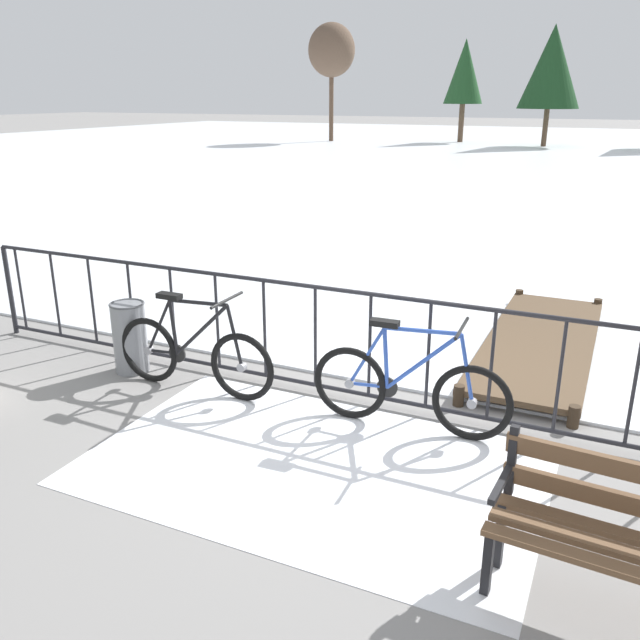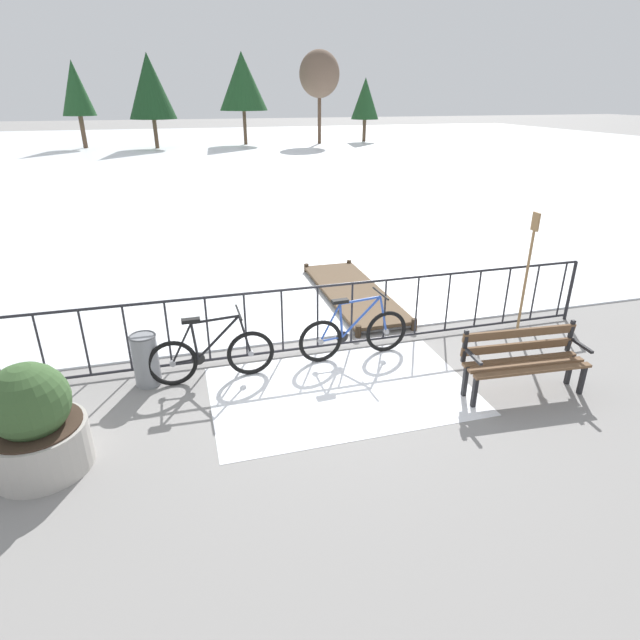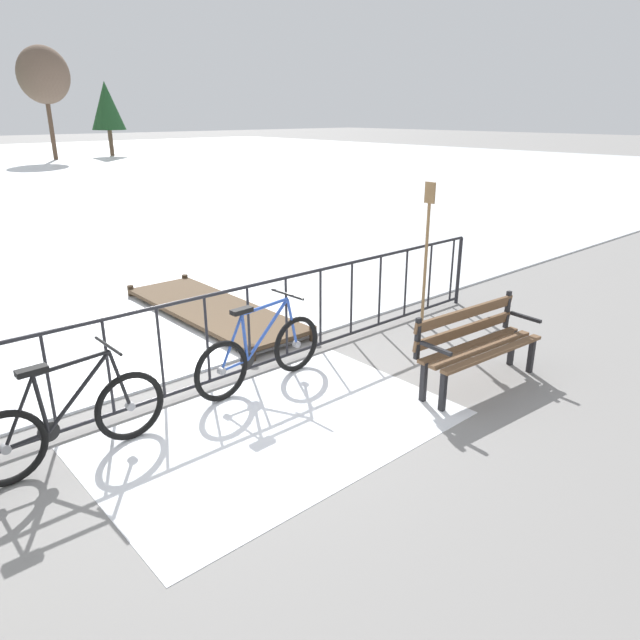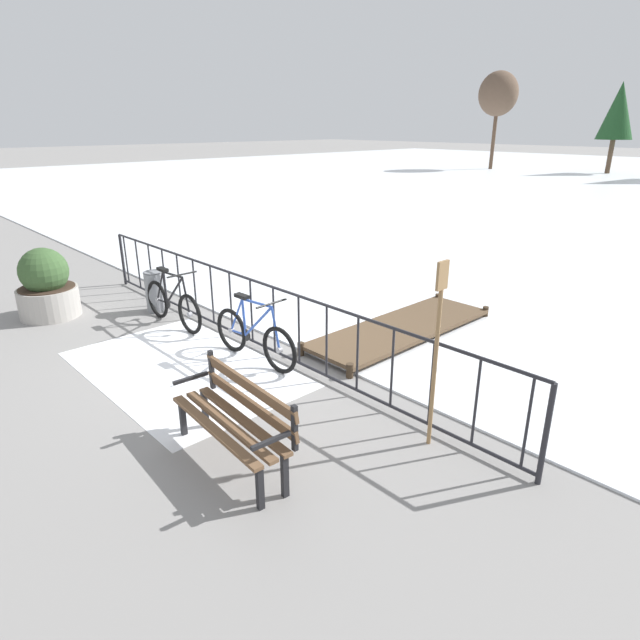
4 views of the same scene
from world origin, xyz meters
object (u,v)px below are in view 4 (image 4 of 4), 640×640
trash_bin (155,291)px  oar_upright (437,344)px  bicycle_near_railing (173,304)px  park_bench (236,414)px  planter_with_shrub (47,287)px  bicycle_second (254,337)px

trash_bin → oar_upright: bearing=1.1°
bicycle_near_railing → park_bench: bicycle_near_railing is taller
bicycle_near_railing → planter_with_shrub: 2.33m
park_bench → bicycle_second: bearing=139.6°
park_bench → trash_bin: size_ratio=2.23×
bicycle_second → planter_with_shrub: size_ratio=1.41×
bicycle_near_railing → park_bench: 4.11m
bicycle_near_railing → trash_bin: size_ratio=2.34×
oar_upright → bicycle_second: bearing=-177.9°
bicycle_second → planter_with_shrub: planter_with_shrub is taller
bicycle_second → oar_upright: bearing=2.1°
bicycle_second → park_bench: (1.78, -1.52, 0.14)m
bicycle_near_railing → planter_with_shrub: (-1.89, -1.36, 0.17)m
bicycle_second → park_bench: bicycle_second is taller
bicycle_near_railing → oar_upright: (5.01, 0.24, 0.77)m
bicycle_second → trash_bin: bearing=-179.9°
bicycle_second → planter_with_shrub: (-3.97, -1.49, 0.17)m
bicycle_second → park_bench: bearing=-40.4°
bicycle_near_railing → planter_with_shrub: planter_with_shrub is taller
trash_bin → planter_with_shrub: bearing=-124.6°
trash_bin → oar_upright: size_ratio=0.37×
bicycle_second → park_bench: 2.35m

